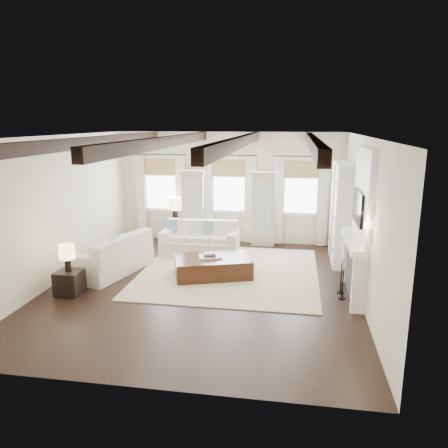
% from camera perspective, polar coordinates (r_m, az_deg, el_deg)
% --- Properties ---
extents(ground, '(7.50, 7.50, 0.00)m').
position_cam_1_polar(ground, '(9.56, -2.73, -8.15)').
color(ground, black).
rests_on(ground, ground).
extents(room_shell, '(6.54, 7.54, 3.22)m').
position_cam_1_polar(room_shell, '(9.79, 2.53, 3.86)').
color(room_shell, '#F0E7CB').
rests_on(room_shell, ground).
extents(area_rug, '(4.11, 4.16, 0.02)m').
position_cam_1_polar(area_rug, '(10.41, 0.70, -6.26)').
color(area_rug, beige).
rests_on(area_rug, ground).
extents(sofa_back, '(2.07, 0.99, 0.88)m').
position_cam_1_polar(sofa_back, '(11.76, -3.12, -2.18)').
color(sofa_back, silver).
rests_on(sofa_back, ground).
extents(sofa_left, '(1.45, 2.26, 0.89)m').
position_cam_1_polar(sofa_left, '(10.60, -14.07, -4.27)').
color(sofa_left, silver).
rests_on(sofa_left, ground).
extents(ottoman, '(1.95, 1.55, 0.45)m').
position_cam_1_polar(ottoman, '(10.10, -1.50, -5.61)').
color(ottoman, black).
rests_on(ottoman, ground).
extents(tray, '(0.60, 0.52, 0.04)m').
position_cam_1_polar(tray, '(10.04, -1.85, -4.26)').
color(tray, white).
rests_on(tray, ottoman).
extents(book_lower, '(0.31, 0.27, 0.04)m').
position_cam_1_polar(book_lower, '(9.99, -1.88, -4.11)').
color(book_lower, '#262628').
rests_on(book_lower, tray).
extents(book_upper, '(0.26, 0.23, 0.03)m').
position_cam_1_polar(book_upper, '(10.01, -1.87, -3.86)').
color(book_upper, beige).
rests_on(book_upper, book_lower).
extents(side_table_front, '(0.50, 0.50, 0.50)m').
position_cam_1_polar(side_table_front, '(9.61, -19.53, -7.22)').
color(side_table_front, black).
rests_on(side_table_front, ground).
extents(lamp_front, '(0.33, 0.33, 0.56)m').
position_cam_1_polar(lamp_front, '(9.42, -19.83, -3.62)').
color(lamp_front, black).
rests_on(lamp_front, side_table_front).
extents(side_table_back, '(0.44, 0.44, 0.65)m').
position_cam_1_polar(side_table_back, '(12.94, -6.35, -0.94)').
color(side_table_back, black).
rests_on(side_table_back, ground).
extents(lamp_back, '(0.39, 0.39, 0.68)m').
position_cam_1_polar(lamp_back, '(12.77, -6.44, 2.48)').
color(lamp_back, black).
rests_on(lamp_back, side_table_back).
extents(candlestick_near, '(0.14, 0.14, 0.71)m').
position_cam_1_polar(candlestick_near, '(9.13, 15.23, -7.69)').
color(candlestick_near, black).
rests_on(candlestick_near, ground).
extents(candlestick_far, '(0.15, 0.15, 0.74)m').
position_cam_1_polar(candlestick_far, '(9.41, 15.06, -6.98)').
color(candlestick_far, black).
rests_on(candlestick_far, ground).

